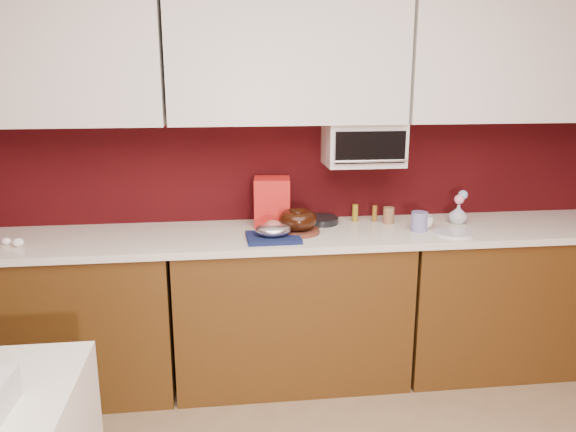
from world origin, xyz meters
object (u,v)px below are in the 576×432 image
Objects in this scene: toaster_oven at (363,144)px; flower_vase at (458,213)px; coffee_mug at (425,221)px; blue_jar at (419,221)px; bundt_cake at (298,219)px; foil_ham_nest at (273,230)px; pandoro_box at (272,202)px.

toaster_oven reaches higher than flower_vase.
blue_jar reaches higher than coffee_mug.
flower_vase is (0.98, 0.09, -0.01)m from bundt_cake.
toaster_oven is 0.56m from blue_jar.
foil_ham_nest is (-0.56, -0.30, -0.42)m from toaster_oven.
flower_vase is at bearing 0.37° from pandoro_box.
bundt_cake reaches higher than coffee_mug.
flower_vase is (0.57, -0.10, -0.41)m from toaster_oven.
blue_jar is at bearing -10.23° from pandoro_box.
blue_jar is at bearing -155.53° from flower_vase.
blue_jar is at bearing -3.16° from bundt_cake.
pandoro_box is 1.12m from flower_vase.
toaster_oven reaches higher than coffee_mug.
toaster_oven is 3.42× the size of flower_vase.
flower_vase is (1.13, 0.20, 0.01)m from foil_ham_nest.
blue_jar reaches higher than foil_ham_nest.
bundt_cake is 0.99m from flower_vase.
coffee_mug is 0.83× the size of blue_jar.
pandoro_box is at bearing 85.54° from foil_ham_nest.
toaster_oven is 4.90× the size of coffee_mug.
foil_ham_nest and coffee_mug have the same top height.
flower_vase is at bearing -9.73° from toaster_oven.
pandoro_box is at bearing 122.98° from bundt_cake.
toaster_oven is 2.10× the size of bundt_cake.
flower_vase is at bearing 9.99° from foil_ham_nest.
toaster_oven is 2.30× the size of foil_ham_nest.
foil_ham_nest is 2.13× the size of coffee_mug.
bundt_cake is 0.76× the size of pandoro_box.
pandoro_box is (-0.54, 0.01, -0.33)m from toaster_oven.
toaster_oven is 0.60m from bundt_cake.
bundt_cake reaches higher than foil_ham_nest.
flower_vase is at bearing 19.56° from coffee_mug.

